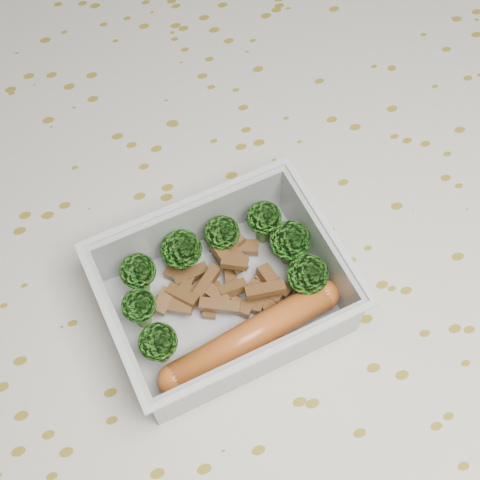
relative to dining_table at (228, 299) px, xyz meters
name	(u,v)px	position (x,y,z in m)	size (l,w,h in m)	color
ground_plane	(234,445)	(0.00, 0.00, -0.67)	(4.00, 4.00, 0.00)	olive
dining_table	(228,299)	(0.00, 0.00, 0.00)	(1.40, 0.90, 0.75)	brown
tablecloth	(227,274)	(0.00, 0.00, 0.05)	(1.46, 0.96, 0.19)	silver
lunch_container	(225,295)	(-0.01, -0.04, 0.11)	(0.18, 0.14, 0.06)	silver
broccoli_florets	(221,265)	(-0.01, -0.02, 0.12)	(0.14, 0.09, 0.04)	#608C3F
meat_pile	(225,281)	(-0.01, -0.03, 0.10)	(0.10, 0.06, 0.03)	brown
sausage	(251,336)	(-0.01, -0.07, 0.11)	(0.14, 0.05, 0.02)	#B95920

